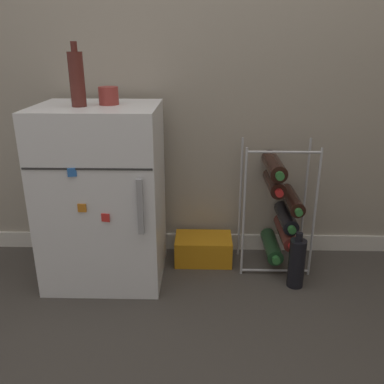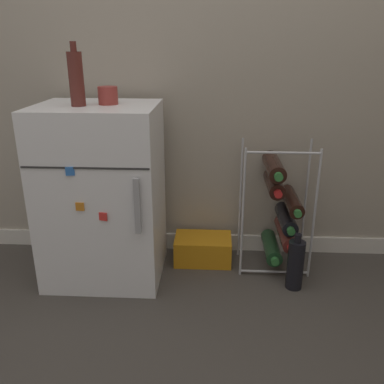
{
  "view_description": "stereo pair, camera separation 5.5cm",
  "coord_description": "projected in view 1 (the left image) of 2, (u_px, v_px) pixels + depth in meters",
  "views": [
    {
      "loc": [
        -0.06,
        -1.5,
        1.1
      ],
      "look_at": [
        -0.1,
        0.34,
        0.42
      ],
      "focal_mm": 38.0,
      "sensor_mm": 36.0,
      "label": 1
    },
    {
      "loc": [
        -0.0,
        -1.5,
        1.1
      ],
      "look_at": [
        -0.1,
        0.34,
        0.42
      ],
      "focal_mm": 38.0,
      "sensor_mm": 36.0,
      "label": 2
    }
  ],
  "objects": [
    {
      "name": "fridge_top_bottle",
      "position": [
        77.0,
        79.0,
        1.69
      ],
      "size": [
        0.06,
        0.06,
        0.26
      ],
      "color": "#56231E",
      "rests_on": "mini_fridge"
    },
    {
      "name": "soda_box",
      "position": [
        203.0,
        249.0,
        2.16
      ],
      "size": [
        0.3,
        0.19,
        0.14
      ],
      "color": "orange",
      "rests_on": "ground_plane"
    },
    {
      "name": "wine_rack",
      "position": [
        280.0,
        208.0,
        2.03
      ],
      "size": [
        0.35,
        0.32,
        0.65
      ],
      "color": "#B2B2B7",
      "rests_on": "ground_plane"
    },
    {
      "name": "fridge_top_cup",
      "position": [
        109.0,
        96.0,
        1.77
      ],
      "size": [
        0.09,
        0.09,
        0.08
      ],
      "color": "maroon",
      "rests_on": "mini_fridge"
    },
    {
      "name": "wall_back",
      "position": [
        216.0,
        11.0,
        1.91
      ],
      "size": [
        7.09,
        0.07,
        2.5
      ],
      "color": "#9E9384",
      "rests_on": "ground_plane"
    },
    {
      "name": "mini_fridge",
      "position": [
        103.0,
        195.0,
        1.92
      ],
      "size": [
        0.54,
        0.47,
        0.84
      ],
      "color": "white",
      "rests_on": "ground_plane"
    },
    {
      "name": "loose_bottle_floor",
      "position": [
        297.0,
        263.0,
        1.91
      ],
      "size": [
        0.08,
        0.08,
        0.28
      ],
      "color": "black",
      "rests_on": "ground_plane"
    },
    {
      "name": "ground_plane",
      "position": [
        214.0,
        309.0,
        1.78
      ],
      "size": [
        14.0,
        14.0,
        0.0
      ],
      "primitive_type": "plane",
      "color": "#423D38"
    }
  ]
}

